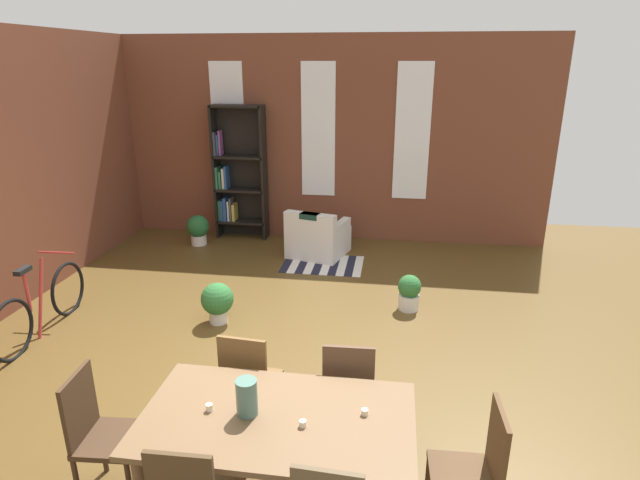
{
  "coord_description": "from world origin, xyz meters",
  "views": [
    {
      "loc": [
        1.26,
        -3.99,
        2.88
      ],
      "look_at": [
        0.46,
        1.43,
        0.98
      ],
      "focal_mm": 29.05,
      "sensor_mm": 36.0,
      "label": 1
    }
  ],
  "objects_px": {
    "dining_chair_far_left": "(249,381)",
    "potted_plant_window": "(217,301)",
    "armchair_white": "(317,238)",
    "potted_plant_by_shelf": "(409,292)",
    "dining_chair_head_left": "(100,431)",
    "bookshelf_tall": "(237,176)",
    "bicycle_second": "(42,306)",
    "potted_plant_corner": "(198,229)",
    "dining_chair_head_right": "(475,470)",
    "dining_chair_far_right": "(349,389)",
    "vase_on_table": "(247,397)",
    "dining_table": "(277,428)"
  },
  "relations": [
    {
      "from": "dining_chair_far_left",
      "to": "potted_plant_window",
      "type": "distance_m",
      "value": 2.03
    },
    {
      "from": "armchair_white",
      "to": "potted_plant_by_shelf",
      "type": "xyz_separation_m",
      "value": [
        1.38,
        -1.69,
        -0.05
      ]
    },
    {
      "from": "dining_chair_head_left",
      "to": "bookshelf_tall",
      "type": "xyz_separation_m",
      "value": [
        -0.72,
        5.58,
        0.55
      ]
    },
    {
      "from": "dining_chair_far_left",
      "to": "bicycle_second",
      "type": "xyz_separation_m",
      "value": [
        -2.73,
        1.29,
        -0.19
      ]
    },
    {
      "from": "dining_chair_far_left",
      "to": "potted_plant_corner",
      "type": "relative_size",
      "value": 1.92
    },
    {
      "from": "dining_chair_head_right",
      "to": "dining_chair_far_right",
      "type": "xyz_separation_m",
      "value": [
        -0.84,
        0.7,
        0.0
      ]
    },
    {
      "from": "dining_chair_far_right",
      "to": "armchair_white",
      "type": "bearing_deg",
      "value": 101.86
    },
    {
      "from": "vase_on_table",
      "to": "dining_chair_head_right",
      "type": "xyz_separation_m",
      "value": [
        1.43,
        0.0,
        -0.38
      ]
    },
    {
      "from": "dining_table",
      "to": "bicycle_second",
      "type": "relative_size",
      "value": 1.04
    },
    {
      "from": "dining_chair_far_left",
      "to": "potted_plant_by_shelf",
      "type": "height_order",
      "value": "dining_chair_far_left"
    },
    {
      "from": "potted_plant_window",
      "to": "dining_chair_far_right",
      "type": "bearing_deg",
      "value": -47.11
    },
    {
      "from": "dining_chair_head_right",
      "to": "bookshelf_tall",
      "type": "relative_size",
      "value": 0.43
    },
    {
      "from": "dining_chair_far_left",
      "to": "armchair_white",
      "type": "xyz_separation_m",
      "value": [
        -0.09,
        4.15,
        -0.23
      ]
    },
    {
      "from": "dining_chair_far_right",
      "to": "vase_on_table",
      "type": "bearing_deg",
      "value": -129.38
    },
    {
      "from": "armchair_white",
      "to": "potted_plant_window",
      "type": "distance_m",
      "value": 2.48
    },
    {
      "from": "dining_chair_head_right",
      "to": "bicycle_second",
      "type": "height_order",
      "value": "dining_chair_head_right"
    },
    {
      "from": "dining_chair_head_right",
      "to": "potted_plant_window",
      "type": "bearing_deg",
      "value": 135.13
    },
    {
      "from": "dining_chair_far_right",
      "to": "potted_plant_corner",
      "type": "xyz_separation_m",
      "value": [
        -2.89,
        4.36,
        -0.24
      ]
    },
    {
      "from": "bookshelf_tall",
      "to": "potted_plant_window",
      "type": "relative_size",
      "value": 4.58
    },
    {
      "from": "dining_chair_head_left",
      "to": "potted_plant_corner",
      "type": "height_order",
      "value": "dining_chair_head_left"
    },
    {
      "from": "dining_chair_head_right",
      "to": "potted_plant_window",
      "type": "height_order",
      "value": "dining_chair_head_right"
    },
    {
      "from": "dining_chair_far_right",
      "to": "bookshelf_tall",
      "type": "xyz_separation_m",
      "value": [
        -2.34,
        4.87,
        0.55
      ]
    },
    {
      "from": "dining_chair_far_left",
      "to": "potted_plant_window",
      "type": "xyz_separation_m",
      "value": [
        -0.9,
        1.81,
        -0.24
      ]
    },
    {
      "from": "dining_chair_head_right",
      "to": "potted_plant_corner",
      "type": "xyz_separation_m",
      "value": [
        -3.73,
        5.06,
        -0.24
      ]
    },
    {
      "from": "dining_chair_head_right",
      "to": "potted_plant_corner",
      "type": "bearing_deg",
      "value": 126.4
    },
    {
      "from": "potted_plant_by_shelf",
      "to": "potted_plant_corner",
      "type": "relative_size",
      "value": 0.9
    },
    {
      "from": "dining_table",
      "to": "bookshelf_tall",
      "type": "bearing_deg",
      "value": 109.31
    },
    {
      "from": "armchair_white",
      "to": "bookshelf_tall",
      "type": "bearing_deg",
      "value": 154.19
    },
    {
      "from": "armchair_white",
      "to": "potted_plant_window",
      "type": "bearing_deg",
      "value": -108.98
    },
    {
      "from": "dining_chair_far_left",
      "to": "potted_plant_window",
      "type": "height_order",
      "value": "dining_chair_far_left"
    },
    {
      "from": "bookshelf_tall",
      "to": "vase_on_table",
      "type": "bearing_deg",
      "value": -72.45
    },
    {
      "from": "dining_chair_head_right",
      "to": "dining_chair_far_left",
      "type": "xyz_separation_m",
      "value": [
        -1.63,
        0.71,
        0.0
      ]
    },
    {
      "from": "potted_plant_window",
      "to": "vase_on_table",
      "type": "bearing_deg",
      "value": -66.41
    },
    {
      "from": "dining_chair_head_right",
      "to": "armchair_white",
      "type": "distance_m",
      "value": 5.16
    },
    {
      "from": "potted_plant_window",
      "to": "dining_chair_head_left",
      "type": "bearing_deg",
      "value": -88.78
    },
    {
      "from": "potted_plant_corner",
      "to": "dining_chair_far_right",
      "type": "bearing_deg",
      "value": -56.47
    },
    {
      "from": "bicycle_second",
      "to": "potted_plant_window",
      "type": "distance_m",
      "value": 1.9
    },
    {
      "from": "potted_plant_window",
      "to": "armchair_white",
      "type": "bearing_deg",
      "value": 71.02
    },
    {
      "from": "bicycle_second",
      "to": "potted_plant_by_shelf",
      "type": "distance_m",
      "value": 4.19
    },
    {
      "from": "dining_table",
      "to": "dining_chair_head_left",
      "type": "relative_size",
      "value": 1.81
    },
    {
      "from": "dining_chair_head_right",
      "to": "dining_chair_far_left",
      "type": "bearing_deg",
      "value": 156.59
    },
    {
      "from": "bicycle_second",
      "to": "dining_table",
      "type": "bearing_deg",
      "value": -32.64
    },
    {
      "from": "dining_chair_far_left",
      "to": "potted_plant_corner",
      "type": "bearing_deg",
      "value": 115.77
    },
    {
      "from": "dining_chair_head_left",
      "to": "dining_chair_head_right",
      "type": "bearing_deg",
      "value": 0.19
    },
    {
      "from": "vase_on_table",
      "to": "potted_plant_window",
      "type": "relative_size",
      "value": 0.5
    },
    {
      "from": "dining_chair_head_right",
      "to": "dining_table",
      "type": "bearing_deg",
      "value": -179.87
    },
    {
      "from": "bicycle_second",
      "to": "potted_plant_window",
      "type": "xyz_separation_m",
      "value": [
        1.83,
        0.52,
        -0.05
      ]
    },
    {
      "from": "dining_chair_far_left",
      "to": "bookshelf_tall",
      "type": "xyz_separation_m",
      "value": [
        -1.56,
        4.87,
        0.55
      ]
    },
    {
      "from": "dining_chair_head_right",
      "to": "potted_plant_window",
      "type": "distance_m",
      "value": 3.57
    },
    {
      "from": "dining_chair_head_right",
      "to": "bookshelf_tall",
      "type": "xyz_separation_m",
      "value": [
        -3.19,
        5.57,
        0.55
      ]
    }
  ]
}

